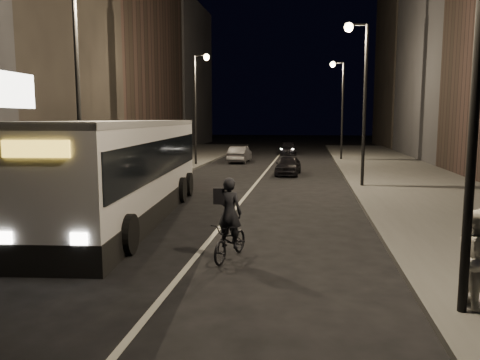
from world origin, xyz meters
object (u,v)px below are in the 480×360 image
(streetlight_left_near, at_px, (84,69))
(city_bus, at_px, (126,165))
(pedestrian_woman, at_px, (478,258))
(car_far, at_px, (288,148))
(streetlight_right_mid, at_px, (360,82))
(streetlight_right_near, at_px, (464,8))
(car_near, at_px, (288,165))
(streetlight_left_far, at_px, (198,94))
(cyclist_on_bicycle, at_px, (230,232))
(streetlight_right_far, at_px, (340,97))
(car_mid, at_px, (240,154))

(streetlight_left_near, relative_size, city_bus, 0.62)
(pedestrian_woman, xyz_separation_m, car_far, (-5.14, 38.41, -0.47))
(streetlight_right_mid, distance_m, pedestrian_woman, 16.27)
(streetlight_right_mid, distance_m, car_far, 23.67)
(streetlight_right_near, xyz_separation_m, car_far, (-4.53, 38.74, -4.77))
(streetlight_right_mid, distance_m, car_near, 8.07)
(streetlight_left_far, relative_size, cyclist_on_bicycle, 3.81)
(city_bus, relative_size, car_far, 3.23)
(streetlight_right_near, xyz_separation_m, city_bus, (-8.93, 7.42, -3.46))
(streetlight_right_far, distance_m, pedestrian_woman, 31.97)
(streetlight_right_far, bearing_deg, car_mid, -161.75)
(streetlight_left_far, bearing_deg, car_near, -33.93)
(streetlight_left_near, height_order, car_far, streetlight_left_near)
(streetlight_left_near, xyz_separation_m, car_far, (6.13, 30.74, -4.77))
(streetlight_right_far, xyz_separation_m, streetlight_left_far, (-10.66, -6.00, 0.00))
(streetlight_right_far, relative_size, streetlight_left_far, 1.00)
(streetlight_left_far, xyz_separation_m, car_far, (6.13, 12.74, -4.77))
(city_bus, bearing_deg, pedestrian_woman, -41.78)
(car_near, distance_m, car_far, 17.41)
(streetlight_right_mid, height_order, car_far, streetlight_right_mid)
(streetlight_left_near, bearing_deg, car_far, 78.72)
(streetlight_right_near, xyz_separation_m, streetlight_right_far, (0.00, 32.00, 0.00))
(streetlight_left_near, bearing_deg, streetlight_right_mid, 36.88)
(streetlight_left_far, xyz_separation_m, car_mid, (2.61, 3.34, -4.70))
(car_mid, bearing_deg, pedestrian_woman, 108.30)
(streetlight_right_far, distance_m, car_far, 9.42)
(streetlight_right_near, distance_m, cyclist_on_bicycle, 7.05)
(city_bus, bearing_deg, streetlight_left_far, 90.24)
(streetlight_left_near, bearing_deg, pedestrian_woman, -34.26)
(cyclist_on_bicycle, bearing_deg, city_bus, 149.52)
(city_bus, bearing_deg, car_near, 64.51)
(streetlight_right_far, bearing_deg, car_far, 123.92)
(car_mid, distance_m, car_far, 10.03)
(streetlight_right_far, height_order, streetlight_left_near, same)
(cyclist_on_bicycle, xyz_separation_m, pedestrian_woman, (5.01, -2.63, 0.35))
(cyclist_on_bicycle, distance_m, car_far, 35.79)
(streetlight_left_far, height_order, cyclist_on_bicycle, streetlight_left_far)
(pedestrian_woman, distance_m, car_mid, 30.29)
(streetlight_left_near, distance_m, car_far, 31.71)
(streetlight_right_far, height_order, city_bus, streetlight_right_far)
(pedestrian_woman, bearing_deg, streetlight_right_near, 109.10)
(streetlight_right_near, relative_size, streetlight_left_near, 1.00)
(car_near, bearing_deg, car_far, 96.34)
(streetlight_left_near, height_order, car_near, streetlight_left_near)
(streetlight_left_near, relative_size, car_far, 2.00)
(streetlight_left_near, height_order, city_bus, streetlight_left_near)
(city_bus, xyz_separation_m, car_far, (4.39, 31.32, -1.31))
(pedestrian_woman, bearing_deg, car_mid, 7.32)
(streetlight_right_near, xyz_separation_m, streetlight_right_mid, (0.00, 16.00, 0.00))
(car_near, bearing_deg, streetlight_left_far, 149.83)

